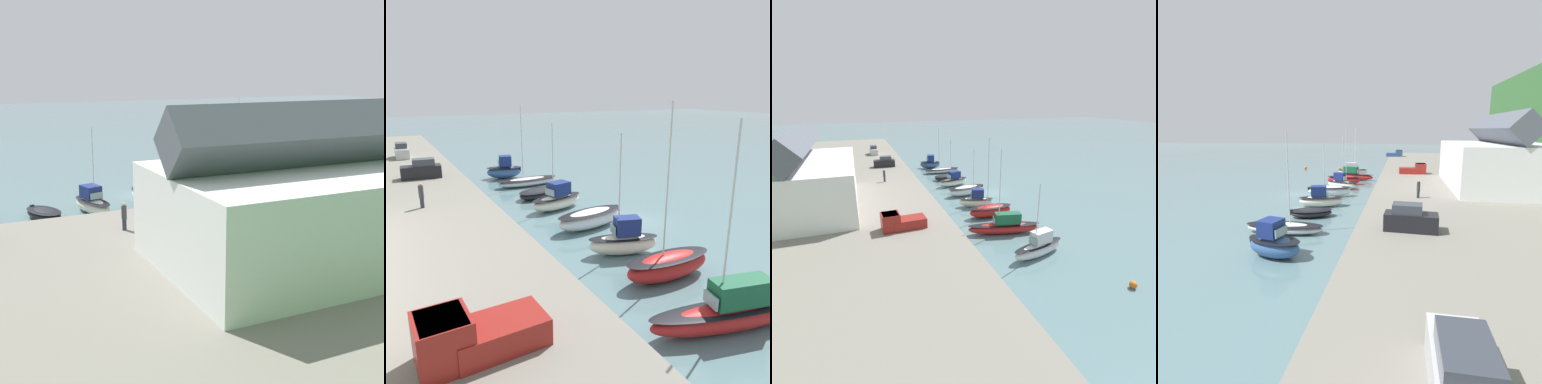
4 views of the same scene
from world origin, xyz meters
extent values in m
plane|color=slate|center=(0.00, 0.00, 0.00)|extent=(320.00, 320.00, 0.00)
cube|color=gray|center=(0.00, 27.01, 0.87)|extent=(127.87, 31.60, 1.73)
cube|color=white|center=(-2.04, 27.81, 4.75)|extent=(19.65, 12.73, 6.03)
cube|color=#515660|center=(-2.04, 27.81, 9.79)|extent=(20.05, 4.05, 4.05)
ellipsoid|color=silver|center=(-20.69, 4.67, 0.72)|extent=(2.74, 6.35, 1.44)
ellipsoid|color=black|center=(-20.69, 4.67, 1.22)|extent=(2.82, 6.48, 0.12)
cube|color=silver|center=(-20.62, 4.37, 2.07)|extent=(1.50, 2.35, 1.26)
cube|color=#8CA5B2|center=(-20.89, 5.57, 1.88)|extent=(0.94, 0.31, 0.63)
cylinder|color=silver|center=(-20.79, 5.12, 4.59)|extent=(0.10, 0.10, 6.30)
ellipsoid|color=red|center=(-14.78, 5.52, 0.66)|extent=(3.46, 8.58, 1.33)
ellipsoid|color=black|center=(-14.78, 5.52, 1.13)|extent=(3.56, 8.76, 0.12)
cube|color=#195638|center=(-14.88, 5.11, 1.94)|extent=(1.82, 3.15, 1.23)
cube|color=#8CA5B2|center=(-14.51, 6.70, 1.76)|extent=(1.05, 0.34, 0.62)
cylinder|color=silver|center=(-14.64, 6.14, 5.69)|extent=(0.10, 0.10, 8.73)
ellipsoid|color=red|center=(-9.48, 4.80, 0.83)|extent=(1.96, 5.91, 1.66)
ellipsoid|color=black|center=(-9.48, 4.80, 1.41)|extent=(2.04, 6.03, 0.12)
cylinder|color=silver|center=(-9.48, 5.24, 6.14)|extent=(0.10, 0.10, 8.95)
ellipsoid|color=white|center=(-5.24, 5.18, 0.73)|extent=(2.93, 5.12, 1.46)
ellipsoid|color=black|center=(-5.24, 5.18, 1.24)|extent=(3.02, 5.23, 0.12)
cube|color=navy|center=(-5.32, 4.95, 2.09)|extent=(1.61, 1.98, 1.26)
cube|color=#8CA5B2|center=(-5.01, 5.91, 1.90)|extent=(1.01, 0.41, 0.63)
cylinder|color=silver|center=(-5.13, 5.53, 4.99)|extent=(0.10, 0.10, 7.06)
ellipsoid|color=silver|center=(0.44, 4.57, 0.80)|extent=(3.09, 6.57, 1.60)
ellipsoid|color=black|center=(0.44, 4.57, 1.36)|extent=(3.19, 6.71, 0.12)
cube|color=black|center=(0.94, 1.61, 1.12)|extent=(0.40, 0.34, 0.56)
ellipsoid|color=white|center=(6.37, 4.94, 0.71)|extent=(3.27, 5.84, 1.42)
ellipsoid|color=black|center=(6.37, 4.94, 1.21)|extent=(3.38, 5.96, 0.12)
cube|color=navy|center=(6.44, 4.67, 2.05)|extent=(1.91, 2.24, 1.25)
cube|color=#8CA5B2|center=(6.16, 5.75, 1.86)|extent=(1.31, 0.43, 0.63)
cylinder|color=silver|center=(6.27, 5.34, 4.87)|extent=(0.10, 0.10, 6.90)
ellipsoid|color=black|center=(11.02, 5.04, 0.47)|extent=(3.75, 5.13, 0.93)
ellipsoid|color=black|center=(11.02, 5.04, 0.79)|extent=(3.87, 5.25, 0.12)
cube|color=black|center=(11.75, 2.98, 0.65)|extent=(0.43, 0.38, 0.56)
ellipsoid|color=silver|center=(16.61, 4.12, 0.48)|extent=(2.46, 7.45, 0.97)
ellipsoid|color=black|center=(16.61, 4.12, 0.82)|extent=(2.56, 7.60, 0.12)
cylinder|color=silver|center=(16.59, 4.67, 5.24)|extent=(0.10, 0.10, 8.55)
ellipsoid|color=#33568E|center=(21.88, 5.41, 0.83)|extent=(3.10, 4.72, 1.65)
ellipsoid|color=black|center=(21.88, 5.41, 1.41)|extent=(3.20, 4.83, 0.12)
cube|color=navy|center=(21.83, 5.20, 2.31)|extent=(1.92, 1.85, 1.31)
cube|color=#8CA5B2|center=(22.04, 6.09, 2.11)|extent=(1.44, 0.43, 0.66)
cube|color=black|center=(21.40, 3.41, 1.16)|extent=(0.41, 0.36, 0.56)
cube|color=black|center=(18.89, 15.72, 2.43)|extent=(2.07, 4.31, 1.40)
cube|color=#333842|center=(18.87, 15.40, 3.51)|extent=(1.68, 2.41, 0.76)
cube|color=#B7B7BC|center=(34.25, 16.77, 2.43)|extent=(4.21, 1.83, 1.40)
cube|color=#333842|center=(34.56, 16.76, 3.51)|extent=(2.32, 1.54, 0.76)
cube|color=#2D4C84|center=(-48.27, 12.04, 2.28)|extent=(2.46, 3.75, 1.10)
cube|color=#2D4C84|center=(-48.55, 14.04, 2.68)|extent=(2.14, 2.13, 1.90)
cube|color=#2D333D|center=(-48.55, 14.04, 3.38)|extent=(2.01, 1.85, 0.50)
cube|color=maroon|center=(-13.05, 16.25, 2.28)|extent=(2.16, 3.60, 1.10)
cube|color=maroon|center=(-13.15, 18.27, 2.68)|extent=(1.99, 1.98, 1.90)
cube|color=#2D333D|center=(-13.15, 18.27, 3.38)|extent=(1.87, 1.70, 0.50)
cylinder|color=#232838|center=(7.03, 16.89, 2.16)|extent=(0.32, 0.32, 0.85)
cylinder|color=#333338|center=(7.03, 16.89, 3.11)|extent=(0.40, 0.40, 1.05)
sphere|color=tan|center=(7.03, 16.89, 3.75)|extent=(0.24, 0.24, 0.24)
sphere|color=orange|center=(-28.49, -8.47, 0.36)|extent=(0.72, 0.72, 0.72)
sphere|color=orange|center=(-28.07, 0.19, 0.32)|extent=(0.65, 0.65, 0.65)
camera|label=1|loc=(18.84, 54.17, 13.80)|focal=50.00mm
camera|label=2|loc=(-25.26, 19.37, 11.11)|focal=35.00mm
camera|label=3|loc=(-43.52, 20.98, 15.36)|focal=28.00mm
camera|label=4|loc=(42.21, 14.79, 9.64)|focal=28.00mm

